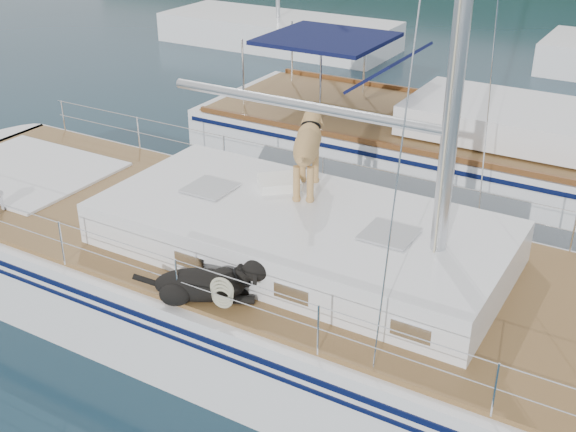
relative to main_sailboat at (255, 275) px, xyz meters
The scene contains 4 objects.
ground 0.69m from the main_sailboat, behind, with size 120.00×120.00×0.00m, color black.
main_sailboat is the anchor object (origin of this frame).
neighbor_sailboat 6.11m from the main_sailboat, 78.35° to the left, with size 11.00×3.50×13.30m.
bg_boat_west 16.17m from the main_sailboat, 120.03° to the left, with size 8.00×3.00×11.65m.
Camera 1 is at (4.77, -7.06, 5.82)m, focal length 45.00 mm.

